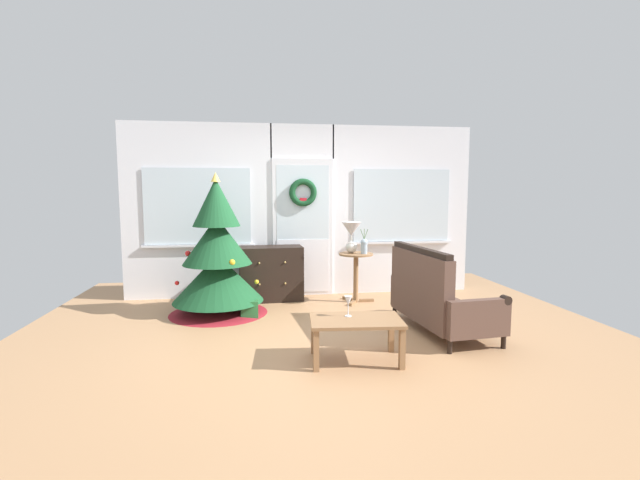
% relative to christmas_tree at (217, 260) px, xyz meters
% --- Properties ---
extents(ground_plane, '(6.76, 6.76, 0.00)m').
position_rel_christmas_tree_xyz_m(ground_plane, '(1.19, -1.17, -0.69)').
color(ground_plane, '#AD7F56').
extents(back_wall_with_door, '(5.20, 0.19, 2.55)m').
position_rel_christmas_tree_xyz_m(back_wall_with_door, '(1.19, 0.91, 0.59)').
color(back_wall_with_door, white).
rests_on(back_wall_with_door, ground).
extents(christmas_tree, '(1.25, 1.25, 1.81)m').
position_rel_christmas_tree_xyz_m(christmas_tree, '(0.00, 0.00, 0.00)').
color(christmas_tree, '#4C331E').
rests_on(christmas_tree, ground).
extents(dresser_cabinet, '(0.92, 0.48, 0.78)m').
position_rel_christmas_tree_xyz_m(dresser_cabinet, '(0.70, 0.62, -0.30)').
color(dresser_cabinet, black).
rests_on(dresser_cabinet, ground).
extents(settee_sofa, '(0.85, 1.51, 0.96)m').
position_rel_christmas_tree_xyz_m(settee_sofa, '(2.47, -1.11, -0.31)').
color(settee_sofa, black).
rests_on(settee_sofa, ground).
extents(side_table, '(0.50, 0.48, 0.70)m').
position_rel_christmas_tree_xyz_m(side_table, '(1.88, 0.33, -0.19)').
color(side_table, '#8E6642').
rests_on(side_table, ground).
extents(table_lamp, '(0.28, 0.28, 0.44)m').
position_rel_christmas_tree_xyz_m(table_lamp, '(1.82, 0.37, 0.30)').
color(table_lamp, silver).
rests_on(table_lamp, side_table).
extents(flower_vase, '(0.11, 0.10, 0.35)m').
position_rel_christmas_tree_xyz_m(flower_vase, '(1.98, 0.27, 0.13)').
color(flower_vase, '#99ADBC').
rests_on(flower_vase, side_table).
extents(coffee_table, '(0.88, 0.58, 0.40)m').
position_rel_christmas_tree_xyz_m(coffee_table, '(1.40, -1.85, -0.35)').
color(coffee_table, '#8E6642').
rests_on(coffee_table, ground).
extents(wine_glass, '(0.08, 0.08, 0.20)m').
position_rel_christmas_tree_xyz_m(wine_glass, '(1.34, -1.76, -0.15)').
color(wine_glass, silver).
rests_on(wine_glass, coffee_table).
extents(gift_box, '(0.21, 0.19, 0.21)m').
position_rel_christmas_tree_xyz_m(gift_box, '(0.40, -0.24, -0.58)').
color(gift_box, '#266633').
rests_on(gift_box, ground).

